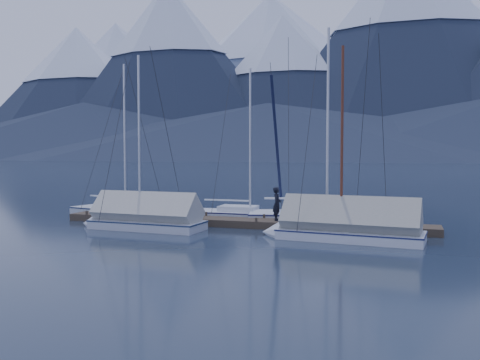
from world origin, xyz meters
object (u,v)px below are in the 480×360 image
object	(u,v)px
sailboat_open_left	(132,214)
sailboat_open_right	(338,219)
person	(277,204)
sailboat_open_mid	(259,217)
sailboat_covered_near	(338,229)
sailboat_covered_far	(138,220)

from	to	relation	value
sailboat_open_left	sailboat_open_right	distance (m)	11.07
sailboat_open_left	person	xyz separation A→B (m)	(8.49, -1.60, 0.96)
sailboat_open_mid	sailboat_open_right	xyz separation A→B (m)	(4.09, 0.17, 0.03)
sailboat_open_mid	sailboat_covered_near	world-z (taller)	sailboat_open_mid
sailboat_open_left	sailboat_covered_far	distance (m)	4.58
sailboat_open_left	sailboat_open_right	bearing A→B (deg)	5.52
sailboat_open_mid	person	distance (m)	3.10
sailboat_open_right	sailboat_open_mid	bearing A→B (deg)	-177.59
sailboat_open_mid	sailboat_open_right	size ratio (longest dim) A/B	0.81
sailboat_open_right	sailboat_covered_far	bearing A→B (deg)	-150.10
sailboat_open_left	sailboat_open_right	size ratio (longest dim) A/B	0.86
sailboat_open_left	sailboat_covered_far	size ratio (longest dim) A/B	1.05
sailboat_open_mid	sailboat_covered_far	xyz separation A→B (m)	(-4.44, -4.74, 0.27)
sailboat_open_right	sailboat_covered_far	size ratio (longest dim) A/B	1.22
sailboat_covered_far	person	size ratio (longest dim) A/B	5.56
sailboat_open_left	sailboat_covered_far	world-z (taller)	sailboat_open_left
sailboat_open_right	sailboat_covered_far	distance (m)	9.85
sailboat_open_mid	sailboat_open_right	bearing A→B (deg)	2.41
person	sailboat_covered_far	bearing A→B (deg)	104.82
sailboat_open_left	person	size ratio (longest dim) A/B	5.85
sailboat_open_mid	sailboat_covered_near	bearing A→B (deg)	-46.38
sailboat_open_right	sailboat_covered_near	world-z (taller)	sailboat_open_right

